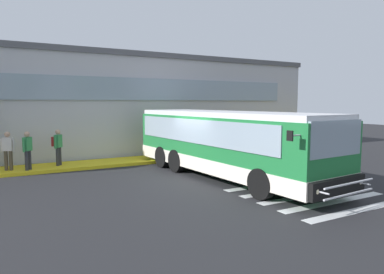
% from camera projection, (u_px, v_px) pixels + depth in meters
% --- Properties ---
extents(ground_plane, '(80.00, 90.00, 0.02)m').
position_uv_depth(ground_plane, '(197.00, 178.00, 14.17)').
color(ground_plane, '#232326').
rests_on(ground_plane, ground).
extents(bay_paint_stripes, '(4.40, 3.96, 0.01)m').
position_uv_depth(bay_paint_stripes, '(312.00, 195.00, 11.47)').
color(bay_paint_stripes, silver).
rests_on(bay_paint_stripes, ground).
extents(terminal_building, '(25.17, 13.80, 5.87)m').
position_uv_depth(terminal_building, '(104.00, 105.00, 23.72)').
color(terminal_building, '#B7B7BC').
rests_on(terminal_building, ground).
extents(boarding_curb, '(27.37, 2.00, 0.15)m').
position_uv_depth(boarding_curb, '(152.00, 159.00, 18.35)').
color(boarding_curb, yellow).
rests_on(boarding_curb, ground).
extents(bus_main_foreground, '(3.37, 10.91, 2.70)m').
position_uv_depth(bus_main_foreground, '(225.00, 145.00, 14.21)').
color(bus_main_foreground, '#1E7238').
rests_on(bus_main_foreground, ground).
extents(passenger_near_column, '(0.55, 0.35, 1.68)m').
position_uv_depth(passenger_near_column, '(8.00, 149.00, 14.81)').
color(passenger_near_column, '#4C4233').
rests_on(passenger_near_column, boarding_curb).
extents(passenger_by_doorway, '(0.41, 0.49, 1.68)m').
position_uv_depth(passenger_by_doorway, '(28.00, 149.00, 14.90)').
color(passenger_by_doorway, '#2D2D33').
rests_on(passenger_by_doorway, boarding_curb).
extents(passenger_at_curb_edge, '(0.50, 0.52, 1.68)m').
position_uv_depth(passenger_at_curb_edge, '(58.00, 145.00, 16.01)').
color(passenger_at_curb_edge, '#2D2D33').
rests_on(passenger_at_curb_edge, boarding_curb).
extents(safety_bollard_yellow, '(0.18, 0.18, 0.90)m').
position_uv_depth(safety_bollard_yellow, '(165.00, 155.00, 17.35)').
color(safety_bollard_yellow, yellow).
rests_on(safety_bollard_yellow, ground).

